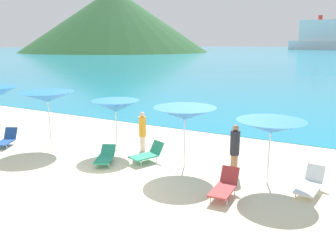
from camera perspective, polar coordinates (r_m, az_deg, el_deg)
The scene contains 14 objects.
ground_plane at distance 19.34m, azimuth 6.70°, elevation -0.26°, with size 50.00×100.00×0.30m, color beige.
headland_hill at distance 182.85m, azimuth -8.77°, elevation 16.71°, with size 93.18×93.18×30.73m, color #235128.
umbrella_3 at distance 15.77m, azimuth -19.13°, elevation 4.50°, with size 2.50×2.50×2.37m.
umbrella_4 at distance 14.52m, azimuth -8.58°, elevation 3.23°, with size 2.18×2.18×2.10m.
umbrella_5 at distance 12.25m, azimuth 2.78°, elevation 2.05°, with size 2.35×2.35×2.20m.
umbrella_6 at distance 11.27m, azimuth 16.48°, elevation -0.13°, with size 2.38×2.38×2.07m.
lounge_chair_1 at distance 10.48m, azimuth 9.29°, elevation -9.61°, with size 0.63×1.45×0.73m.
lounge_chair_2 at distance 11.47m, azimuth 22.27°, elevation -8.74°, with size 0.72×1.54×0.69m.
lounge_chair_5 at distance 13.28m, azimuth -10.23°, elevation -4.90°, with size 1.20×1.64×0.53m.
lounge_chair_9 at distance 16.87m, azimuth -24.93°, elevation -1.98°, with size 1.12×1.45×0.69m.
lounge_chair_10 at distance 13.23m, azimuth -3.30°, elevation -4.53°, with size 1.05×1.42×0.72m.
beachgoer_0 at distance 14.38m, azimuth -4.21°, elevation -0.72°, with size 0.30×0.30×1.67m.
beachgoer_2 at distance 12.16m, azimuth 10.87°, elevation -3.51°, with size 0.33×0.33×1.71m.
cruise_ship at distance 268.01m, azimuth 24.82°, elevation 13.18°, with size 50.91×8.86×22.82m.
Camera 1 is at (7.05, -7.43, 4.39)m, focal length 37.22 mm.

